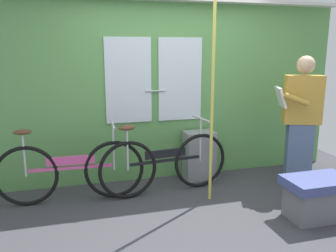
# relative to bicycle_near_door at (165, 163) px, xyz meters

# --- Properties ---
(ground_plane) EXTENTS (5.91, 4.30, 0.04)m
(ground_plane) POSITION_rel_bicycle_near_door_xyz_m (0.20, -0.78, -0.40)
(ground_plane) COLOR #38383D
(train_door_wall) EXTENTS (4.91, 0.28, 2.39)m
(train_door_wall) POSITION_rel_bicycle_near_door_xyz_m (0.20, 0.57, 0.87)
(train_door_wall) COLOR #56934C
(train_door_wall) RESTS_ON ground_plane
(bicycle_near_door) EXTENTS (1.67, 0.44, 0.92)m
(bicycle_near_door) POSITION_rel_bicycle_near_door_xyz_m (0.00, 0.00, 0.00)
(bicycle_near_door) COLOR black
(bicycle_near_door) RESTS_ON ground_plane
(bicycle_leaning_behind) EXTENTS (1.70, 0.44, 0.92)m
(bicycle_leaning_behind) POSITION_rel_bicycle_near_door_xyz_m (-1.13, 0.04, -0.00)
(bicycle_leaning_behind) COLOR black
(bicycle_leaning_behind) RESTS_ON ground_plane
(passenger_reading_newspaper) EXTENTS (0.63, 0.56, 1.68)m
(passenger_reading_newspaper) POSITION_rel_bicycle_near_door_xyz_m (1.77, -0.18, 0.51)
(passenger_reading_newspaper) COLOR slate
(passenger_reading_newspaper) RESTS_ON ground_plane
(trash_bin_by_wall) EXTENTS (0.41, 0.28, 0.67)m
(trash_bin_by_wall) POSITION_rel_bicycle_near_door_xyz_m (0.58, 0.35, -0.05)
(trash_bin_by_wall) COLOR gray
(trash_bin_by_wall) RESTS_ON ground_plane
(handrail_pole) EXTENTS (0.04, 0.04, 2.35)m
(handrail_pole) POSITION_rel_bicycle_near_door_xyz_m (0.47, -0.33, 0.80)
(handrail_pole) COLOR #C6C14C
(handrail_pole) RESTS_ON ground_plane
(bench_seat_corner) EXTENTS (0.70, 0.44, 0.45)m
(bench_seat_corner) POSITION_rel_bicycle_near_door_xyz_m (1.37, -1.09, -0.14)
(bench_seat_corner) COLOR #3D477F
(bench_seat_corner) RESTS_ON ground_plane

